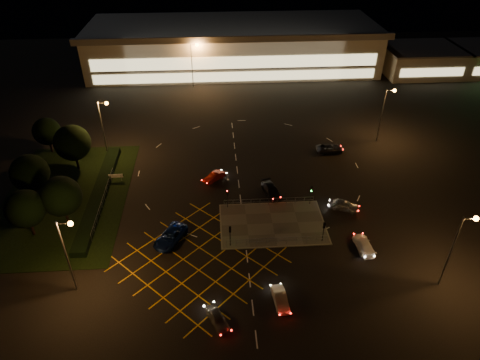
{
  "coord_description": "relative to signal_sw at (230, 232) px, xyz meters",
  "views": [
    {
      "loc": [
        -5.47,
        -46.77,
        38.14
      ],
      "look_at": [
        -1.93,
        6.1,
        2.0
      ],
      "focal_mm": 32.0,
      "sensor_mm": 36.0,
      "label": 1
    }
  ],
  "objects": [
    {
      "name": "streetlight_nw",
      "position": [
        -19.56,
        23.99,
        4.2
      ],
      "size": [
        1.78,
        0.56,
        10.03
      ],
      "color": "slate",
      "rests_on": "ground"
    },
    {
      "name": "supermarket",
      "position": [
        4.0,
        67.95,
        2.95
      ],
      "size": [
        72.0,
        26.5,
        10.5
      ],
      "color": "beige",
      "rests_on": "ground"
    },
    {
      "name": "grass_verge",
      "position": [
        -24.0,
        11.99,
        -2.33
      ],
      "size": [
        18.0,
        30.0,
        0.08
      ],
      "primitive_type": "cube",
      "color": "black",
      "rests_on": "ground"
    },
    {
      "name": "streetlight_sw",
      "position": [
        -17.56,
        -6.01,
        4.2
      ],
      "size": [
        1.78,
        0.56,
        10.03
      ],
      "color": "slate",
      "rests_on": "ground"
    },
    {
      "name": "car_far_dkgrey",
      "position": [
        6.72,
        10.99,
        -1.68
      ],
      "size": [
        3.1,
        5.09,
        1.38
      ],
      "primitive_type": "imported",
      "rotation": [
        0.0,
        0.0,
        0.26
      ],
      "color": "black",
      "rests_on": "ground"
    },
    {
      "name": "signal_nw",
      "position": [
        0.0,
        7.99,
        0.0
      ],
      "size": [
        0.28,
        0.3,
        3.15
      ],
      "color": "black",
      "rests_on": "pedestrian_island"
    },
    {
      "name": "tree_b",
      "position": [
        -28.0,
        11.99,
        2.28
      ],
      "size": [
        5.4,
        5.4,
        7.35
      ],
      "color": "black",
      "rests_on": "ground"
    },
    {
      "name": "car_approach_white",
      "position": [
        16.97,
        -1.61,
        -1.71
      ],
      "size": [
        2.01,
        4.58,
        1.31
      ],
      "primitive_type": "imported",
      "rotation": [
        0.0,
        0.0,
        3.18
      ],
      "color": "white",
      "rests_on": "ground"
    },
    {
      "name": "car_right_silver",
      "position": [
        16.61,
        6.57,
        -1.64
      ],
      "size": [
        4.58,
        3.26,
        1.45
      ],
      "primitive_type": "imported",
      "rotation": [
        0.0,
        0.0,
        1.16
      ],
      "color": "#B7BABF",
      "rests_on": "ground"
    },
    {
      "name": "signal_sw",
      "position": [
        0.0,
        0.0,
        0.0
      ],
      "size": [
        0.28,
        0.3,
        3.15
      ],
      "rotation": [
        0.0,
        0.0,
        3.14
      ],
      "color": "black",
      "rests_on": "pedestrian_island"
    },
    {
      "name": "signal_ne",
      "position": [
        12.0,
        7.99,
        0.0
      ],
      "size": [
        0.28,
        0.3,
        3.15
      ],
      "color": "black",
      "rests_on": "pedestrian_island"
    },
    {
      "name": "car_circ_red",
      "position": [
        -1.79,
        15.31,
        -1.75
      ],
      "size": [
        3.69,
        3.49,
        1.24
      ],
      "primitive_type": "imported",
      "rotation": [
        0.0,
        0.0,
        5.44
      ],
      "color": "maroon",
      "rests_on": "ground"
    },
    {
      "name": "ground",
      "position": [
        4.0,
        5.99,
        -2.37
      ],
      "size": [
        180.0,
        180.0,
        0.0
      ],
      "primitive_type": "plane",
      "color": "black",
      "rests_on": "ground"
    },
    {
      "name": "car_east_grey",
      "position": [
        18.58,
        22.77,
        -1.7
      ],
      "size": [
        4.88,
        2.38,
        1.34
      ],
      "primitive_type": "imported",
      "rotation": [
        0.0,
        0.0,
        1.6
      ],
      "color": "black",
      "rests_on": "ground"
    },
    {
      "name": "car_left_blue",
      "position": [
        -7.72,
        1.51,
        -1.6
      ],
      "size": [
        4.82,
        6.07,
        1.53
      ],
      "primitive_type": "imported",
      "rotation": [
        0.0,
        0.0,
        5.8
      ],
      "color": "navy",
      "rests_on": "ground"
    },
    {
      "name": "tree_c",
      "position": [
        -24.0,
        19.99,
        2.59
      ],
      "size": [
        5.76,
        5.76,
        7.84
      ],
      "color": "black",
      "rests_on": "ground"
    },
    {
      "name": "streetlight_far_right",
      "position": [
        34.44,
        55.99,
        4.2
      ],
      "size": [
        1.78,
        0.56,
        10.03
      ],
      "color": "slate",
      "rests_on": "ground"
    },
    {
      "name": "streetlight_far_left",
      "position": [
        -5.56,
        53.99,
        4.2
      ],
      "size": [
        1.78,
        0.56,
        10.03
      ],
      "color": "slate",
      "rests_on": "ground"
    },
    {
      "name": "streetlight_ne",
      "position": [
        28.44,
        25.99,
        4.2
      ],
      "size": [
        1.78,
        0.56,
        10.03
      ],
      "color": "slate",
      "rests_on": "ground"
    },
    {
      "name": "retail_unit_a",
      "position": [
        50.0,
        59.97,
        0.85
      ],
      "size": [
        18.8,
        14.8,
        6.35
      ],
      "color": "beige",
      "rests_on": "ground"
    },
    {
      "name": "car_queue_white",
      "position": [
        5.09,
        -9.53,
        -1.73
      ],
      "size": [
        1.74,
        3.99,
        1.28
      ],
      "primitive_type": "imported",
      "rotation": [
        0.0,
        0.0,
        0.1
      ],
      "color": "silver",
      "rests_on": "ground"
    },
    {
      "name": "hedge",
      "position": [
        -19.0,
        11.99,
        -1.87
      ],
      "size": [
        2.0,
        26.0,
        1.0
      ],
      "primitive_type": "cube",
      "color": "black",
      "rests_on": "ground"
    },
    {
      "name": "tree_e",
      "position": [
        -22.0,
        5.99,
        2.28
      ],
      "size": [
        5.4,
        5.4,
        7.35
      ],
      "color": "black",
      "rests_on": "ground"
    },
    {
      "name": "signal_se",
      "position": [
        12.0,
        0.0,
        0.0
      ],
      "size": [
        0.28,
        0.3,
        3.15
      ],
      "rotation": [
        0.0,
        0.0,
        3.14
      ],
      "color": "black",
      "rests_on": "pedestrian_island"
    },
    {
      "name": "tree_a",
      "position": [
        -26.0,
        3.99,
        1.97
      ],
      "size": [
        5.04,
        5.04,
        6.86
      ],
      "color": "black",
      "rests_on": "ground"
    },
    {
      "name": "tree_d",
      "position": [
        -30.0,
        25.99,
        1.65
      ],
      "size": [
        4.68,
        4.68,
        6.37
      ],
      "color": "black",
      "rests_on": "ground"
    },
    {
      "name": "streetlight_se",
      "position": [
        24.44,
        -8.01,
        4.2
      ],
      "size": [
        1.78,
        0.56,
        10.03
      ],
      "color": "slate",
      "rests_on": "ground"
    },
    {
      "name": "pedestrian_island",
      "position": [
        6.0,
        3.99,
        -2.31
      ],
      "size": [
        14.0,
        9.0,
        0.12
      ],
      "primitive_type": "cube",
      "color": "#4C4944",
      "rests_on": "ground"
    },
    {
      "name": "car_near_silver",
      "position": [
        -1.93,
        -11.61,
        -1.74
      ],
      "size": [
        2.84,
        3.93,
        1.24
      ],
      "primitive_type": "imported",
      "rotation": [
        0.0,
        0.0,
        0.42
      ],
      "color": "#B4B8BB",
      "rests_on": "ground"
    }
  ]
}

